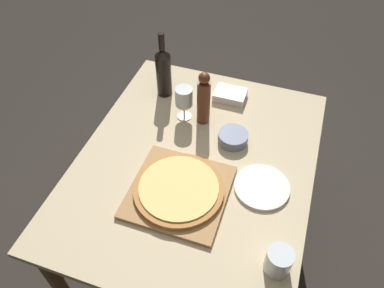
{
  "coord_description": "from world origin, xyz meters",
  "views": [
    {
      "loc": [
        0.31,
        -0.95,
        1.96
      ],
      "look_at": [
        -0.03,
        0.04,
        0.81
      ],
      "focal_mm": 35.0,
      "sensor_mm": 36.0,
      "label": 1
    }
  ],
  "objects_px": {
    "wine_bottle": "(163,71)",
    "pepper_mill": "(204,99)",
    "wine_glass": "(184,98)",
    "pizza": "(179,189)",
    "small_bowl": "(233,138)"
  },
  "relations": [
    {
      "from": "pepper_mill",
      "to": "wine_glass",
      "type": "bearing_deg",
      "value": -177.01
    },
    {
      "from": "pizza",
      "to": "wine_bottle",
      "type": "relative_size",
      "value": 1.05
    },
    {
      "from": "pizza",
      "to": "pepper_mill",
      "type": "relative_size",
      "value": 1.31
    },
    {
      "from": "pizza",
      "to": "pepper_mill",
      "type": "bearing_deg",
      "value": 94.76
    },
    {
      "from": "pizza",
      "to": "pepper_mill",
      "type": "xyz_separation_m",
      "value": [
        -0.03,
        0.42,
        0.1
      ]
    },
    {
      "from": "pepper_mill",
      "to": "small_bowl",
      "type": "bearing_deg",
      "value": -27.33
    },
    {
      "from": "pepper_mill",
      "to": "small_bowl",
      "type": "distance_m",
      "value": 0.21
    },
    {
      "from": "pepper_mill",
      "to": "small_bowl",
      "type": "height_order",
      "value": "pepper_mill"
    },
    {
      "from": "wine_bottle",
      "to": "small_bowl",
      "type": "height_order",
      "value": "wine_bottle"
    },
    {
      "from": "pizza",
      "to": "wine_bottle",
      "type": "xyz_separation_m",
      "value": [
        -0.27,
        0.54,
        0.1
      ]
    },
    {
      "from": "pepper_mill",
      "to": "small_bowl",
      "type": "xyz_separation_m",
      "value": [
        0.16,
        -0.08,
        -0.1
      ]
    },
    {
      "from": "pizza",
      "to": "small_bowl",
      "type": "distance_m",
      "value": 0.36
    },
    {
      "from": "wine_bottle",
      "to": "small_bowl",
      "type": "distance_m",
      "value": 0.47
    },
    {
      "from": "wine_bottle",
      "to": "pepper_mill",
      "type": "bearing_deg",
      "value": -27.57
    },
    {
      "from": "wine_bottle",
      "to": "pepper_mill",
      "type": "height_order",
      "value": "wine_bottle"
    }
  ]
}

